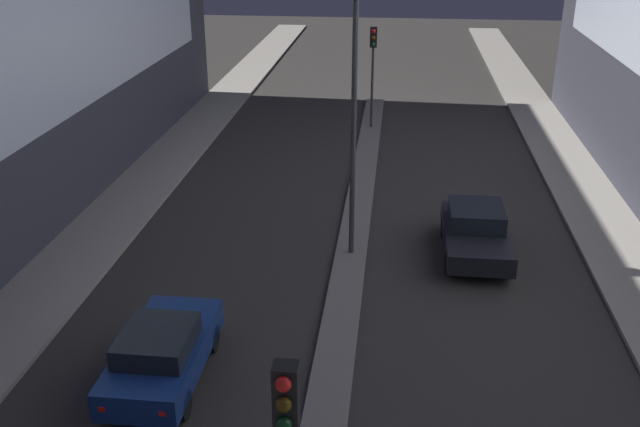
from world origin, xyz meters
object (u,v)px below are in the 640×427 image
traffic_light_mid (373,55)px  car_left_lane (162,353)px  street_lamp (355,30)px  car_right_lane (476,232)px

traffic_light_mid → car_left_lane: traffic_light_mid is taller
street_lamp → car_right_lane: size_ratio=2.38×
car_left_lane → street_lamp: bearing=60.6°
car_left_lane → car_right_lane: size_ratio=0.98×
car_left_lane → car_right_lane: (7.54, 7.27, -0.00)m
car_left_lane → car_right_lane: bearing=44.0°
street_lamp → car_right_lane: (3.77, 0.58, -6.08)m
car_right_lane → street_lamp: bearing=-171.3°
traffic_light_mid → car_left_lane: 20.65m
street_lamp → car_right_lane: bearing=8.7°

